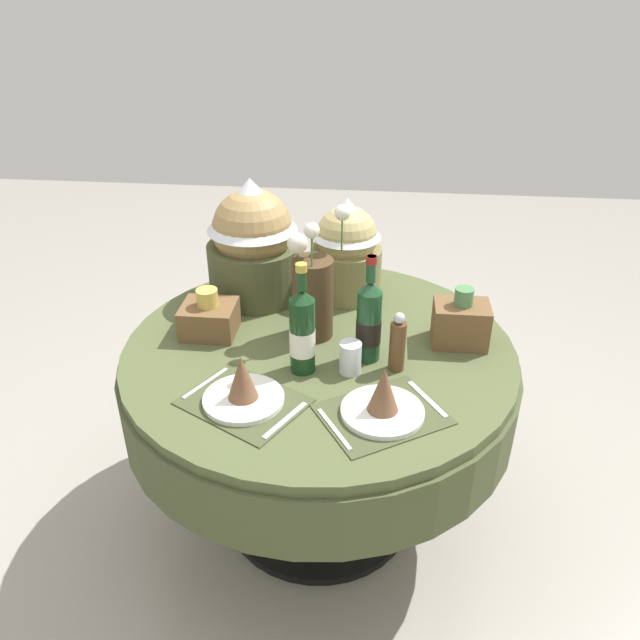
# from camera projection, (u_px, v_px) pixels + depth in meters

# --- Properties ---
(ground) EXTENTS (8.00, 8.00, 0.00)m
(ground) POSITION_uv_depth(u_px,v_px,m) (319.00, 508.00, 2.50)
(ground) COLOR #9E998E
(dining_table) EXTENTS (1.35, 1.35, 0.77)m
(dining_table) POSITION_uv_depth(u_px,v_px,m) (319.00, 383.00, 2.19)
(dining_table) COLOR #4C5633
(dining_table) RESTS_ON ground
(place_setting_left) EXTENTS (0.42, 0.39, 0.16)m
(place_setting_left) POSITION_uv_depth(u_px,v_px,m) (243.00, 389.00, 1.82)
(place_setting_left) COLOR #41492B
(place_setting_left) RESTS_ON dining_table
(place_setting_right) EXTENTS (0.43, 0.40, 0.16)m
(place_setting_right) POSITION_uv_depth(u_px,v_px,m) (383.00, 402.00, 1.76)
(place_setting_right) COLOR #41492B
(place_setting_right) RESTS_ON dining_table
(flower_vase) EXTENTS (0.20, 0.19, 0.44)m
(flower_vase) POSITION_uv_depth(u_px,v_px,m) (313.00, 291.00, 2.09)
(flower_vase) COLOR #47331E
(flower_vase) RESTS_ON dining_table
(wine_bottle_left) EXTENTS (0.08, 0.08, 0.36)m
(wine_bottle_left) POSITION_uv_depth(u_px,v_px,m) (369.00, 321.00, 1.98)
(wine_bottle_left) COLOR #194223
(wine_bottle_left) RESTS_ON dining_table
(wine_bottle_centre) EXTENTS (0.08, 0.08, 0.37)m
(wine_bottle_centre) POSITION_uv_depth(u_px,v_px,m) (302.00, 331.00, 1.92)
(wine_bottle_centre) COLOR #143819
(wine_bottle_centre) RESTS_ON dining_table
(tumbler_mid) EXTENTS (0.07, 0.07, 0.10)m
(tumbler_mid) POSITION_uv_depth(u_px,v_px,m) (350.00, 358.00, 1.95)
(tumbler_mid) COLOR silver
(tumbler_mid) RESTS_ON dining_table
(pepper_mill) EXTENTS (0.05, 0.05, 0.20)m
(pepper_mill) POSITION_uv_depth(u_px,v_px,m) (397.00, 344.00, 1.94)
(pepper_mill) COLOR brown
(pepper_mill) RESTS_ON dining_table
(gift_tub_back_left) EXTENTS (0.35, 0.35, 0.46)m
(gift_tub_back_left) POSITION_uv_depth(u_px,v_px,m) (253.00, 237.00, 2.31)
(gift_tub_back_left) COLOR #474C2D
(gift_tub_back_left) RESTS_ON dining_table
(gift_tub_back_centre) EXTENTS (0.27, 0.27, 0.39)m
(gift_tub_back_centre) POSITION_uv_depth(u_px,v_px,m) (346.00, 245.00, 2.34)
(gift_tub_back_centre) COLOR olive
(gift_tub_back_centre) RESTS_ON dining_table
(woven_basket_side_left) EXTENTS (0.18, 0.16, 0.17)m
(woven_basket_side_left) POSITION_uv_depth(u_px,v_px,m) (209.00, 317.00, 2.15)
(woven_basket_side_left) COLOR brown
(woven_basket_side_left) RESTS_ON dining_table
(woven_basket_side_right) EXTENTS (0.18, 0.14, 0.20)m
(woven_basket_side_right) POSITION_uv_depth(u_px,v_px,m) (461.00, 322.00, 2.09)
(woven_basket_side_right) COLOR brown
(woven_basket_side_right) RESTS_ON dining_table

